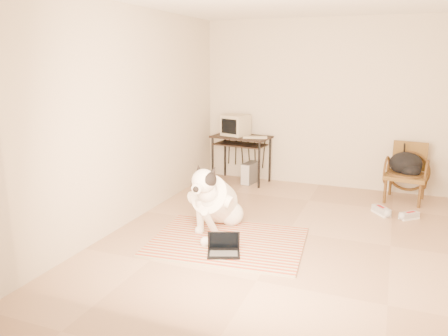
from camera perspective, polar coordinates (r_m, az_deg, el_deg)
The scene contains 15 objects.
floor at distance 5.46m, azimuth 8.43°, elevation -8.23°, with size 4.50×4.50×0.00m, color tan.
wall_back at distance 7.31m, azimuth 12.88°, elevation 8.11°, with size 4.50×4.50×0.00m, color beige.
wall_front at distance 2.99m, azimuth -0.55°, elevation 0.52°, with size 4.50×4.50×0.00m, color beige.
wall_left at distance 5.87m, azimuth -10.58°, elevation 6.89°, with size 4.50×4.50×0.00m, color beige.
rug at distance 5.11m, azimuth 0.48°, elevation -9.55°, with size 1.84×1.47×0.02m.
dog at distance 5.37m, azimuth -1.21°, elevation -4.36°, with size 0.60×1.25×0.90m.
laptop at distance 4.76m, azimuth -0.04°, elevation -10.44°, with size 0.41×0.36×0.24m.
computer_desk at distance 7.41m, azimuth 2.24°, elevation 3.34°, with size 1.02×0.65×0.80m.
crt_monitor at distance 7.44m, azimuth 1.51°, elevation 5.62°, with size 0.48×0.46×0.35m.
desk_keyboard at distance 7.21m, azimuth 4.07°, elevation 4.03°, with size 0.40×0.15×0.03m, color #B1A58A.
pc_tower at distance 7.44m, azimuth 3.40°, elevation -0.63°, with size 0.21×0.40×0.36m.
rattan_chair at distance 7.00m, azimuth 22.74°, elevation -0.51°, with size 0.64×0.62×0.86m.
backpack at distance 6.93m, azimuth 22.73°, elevation 0.41°, with size 0.46×0.41×0.34m.
sneaker_left at distance 6.34m, azimuth 19.84°, elevation -5.29°, with size 0.27×0.31×0.11m.
sneaker_right at distance 6.30m, azimuth 23.04°, elevation -5.77°, with size 0.27×0.26×0.09m.
Camera 1 is at (1.09, -4.94, 2.04)m, focal length 35.00 mm.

